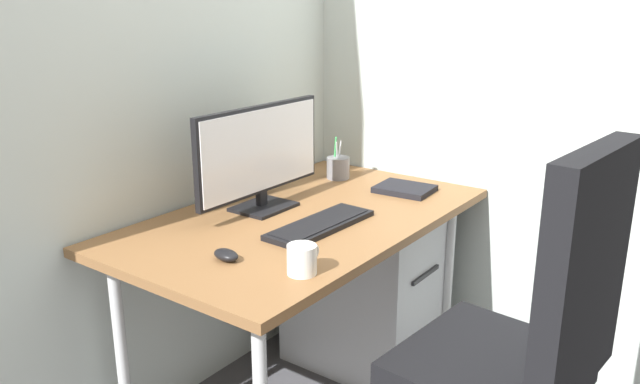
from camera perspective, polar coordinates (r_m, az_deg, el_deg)
The scene contains 11 objects.
wall_back at distance 2.39m, azimuth -10.09°, elevation 14.95°, with size 2.67×0.04×2.80m, color #B7C1BC.
wall_side_right at distance 2.60m, azimuth 11.72°, elevation 15.01°, with size 0.04×2.13×2.80m, color #B7C1BC.
desk at distance 2.24m, azimuth -1.52°, elevation -3.51°, with size 1.34×0.80×0.75m.
office_chair at distance 1.83m, azimuth 17.75°, elevation -12.68°, with size 0.59×0.60×1.15m.
filing_cabinet at distance 2.65m, azimuth 3.77°, elevation -8.52°, with size 0.41×0.57×0.67m.
monitor at distance 2.25m, azimuth -5.35°, elevation 3.40°, with size 0.61×0.17×0.37m.
keyboard at distance 2.10m, azimuth 0.03°, elevation -2.93°, with size 0.43×0.16×0.02m.
mouse at distance 1.86m, azimuth -8.40°, elevation -5.59°, with size 0.05×0.09×0.03m, color black.
pen_holder at distance 2.66m, azimuth 1.62°, elevation 2.20°, with size 0.09×0.09×0.17m.
notebook at distance 2.50m, azimuth 7.58°, elevation 0.28°, with size 0.17×0.21×0.02m, color black.
coffee_mug at distance 1.74m, azimuth -1.60°, elevation -6.04°, with size 0.12×0.08×0.08m.
Camera 1 is at (-1.65, -1.29, 1.47)m, focal length 35.76 mm.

